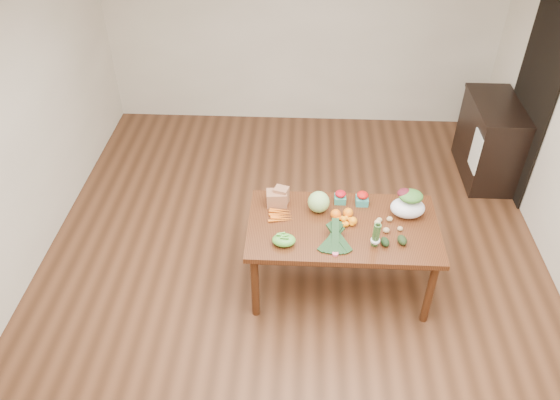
{
  "coord_description": "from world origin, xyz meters",
  "views": [
    {
      "loc": [
        0.06,
        -3.71,
        3.85
      ],
      "look_at": [
        -0.12,
        0.0,
        0.9
      ],
      "focal_mm": 35.0,
      "sensor_mm": 36.0,
      "label": 1
    }
  ],
  "objects_px": {
    "paper_bag": "(277,197)",
    "kale_bunch": "(335,239)",
    "asparagus_bundle": "(376,235)",
    "salad_bag": "(408,205)",
    "cabinet": "(489,140)",
    "mandarin_cluster": "(344,220)",
    "dining_table": "(340,256)",
    "cabbage": "(319,202)"
  },
  "relations": [
    {
      "from": "cabinet",
      "to": "asparagus_bundle",
      "type": "height_order",
      "value": "asparagus_bundle"
    },
    {
      "from": "paper_bag",
      "to": "cabinet",
      "type": "bearing_deg",
      "value": 34.76
    },
    {
      "from": "cabinet",
      "to": "salad_bag",
      "type": "bearing_deg",
      "value": -125.06
    },
    {
      "from": "cabinet",
      "to": "salad_bag",
      "type": "height_order",
      "value": "salad_bag"
    },
    {
      "from": "dining_table",
      "to": "paper_bag",
      "type": "height_order",
      "value": "paper_bag"
    },
    {
      "from": "dining_table",
      "to": "cabbage",
      "type": "distance_m",
      "value": 0.55
    },
    {
      "from": "paper_bag",
      "to": "salad_bag",
      "type": "relative_size",
      "value": 0.8
    },
    {
      "from": "paper_bag",
      "to": "kale_bunch",
      "type": "distance_m",
      "value": 0.73
    },
    {
      "from": "paper_bag",
      "to": "cabbage",
      "type": "height_order",
      "value": "cabbage"
    },
    {
      "from": "dining_table",
      "to": "asparagus_bundle",
      "type": "xyz_separation_m",
      "value": [
        0.25,
        -0.25,
        0.5
      ]
    },
    {
      "from": "kale_bunch",
      "to": "cabinet",
      "type": "bearing_deg",
      "value": 49.42
    },
    {
      "from": "asparagus_bundle",
      "to": "salad_bag",
      "type": "relative_size",
      "value": 0.83
    },
    {
      "from": "dining_table",
      "to": "cabinet",
      "type": "height_order",
      "value": "cabinet"
    },
    {
      "from": "paper_bag",
      "to": "salad_bag",
      "type": "bearing_deg",
      "value": -4.69
    },
    {
      "from": "cabbage",
      "to": "kale_bunch",
      "type": "bearing_deg",
      "value": -73.7
    },
    {
      "from": "dining_table",
      "to": "mandarin_cluster",
      "type": "xyz_separation_m",
      "value": [
        0.0,
        0.02,
        0.41
      ]
    },
    {
      "from": "dining_table",
      "to": "asparagus_bundle",
      "type": "relative_size",
      "value": 6.61
    },
    {
      "from": "dining_table",
      "to": "paper_bag",
      "type": "relative_size",
      "value": 6.83
    },
    {
      "from": "kale_bunch",
      "to": "salad_bag",
      "type": "relative_size",
      "value": 1.32
    },
    {
      "from": "kale_bunch",
      "to": "salad_bag",
      "type": "height_order",
      "value": "salad_bag"
    },
    {
      "from": "asparagus_bundle",
      "to": "paper_bag",
      "type": "bearing_deg",
      "value": 148.74
    },
    {
      "from": "cabbage",
      "to": "salad_bag",
      "type": "relative_size",
      "value": 0.64
    },
    {
      "from": "cabinet",
      "to": "asparagus_bundle",
      "type": "xyz_separation_m",
      "value": [
        -1.54,
        -2.16,
        0.4
      ]
    },
    {
      "from": "cabinet",
      "to": "paper_bag",
      "type": "xyz_separation_m",
      "value": [
        -2.38,
        -1.65,
        0.37
      ]
    },
    {
      "from": "cabbage",
      "to": "paper_bag",
      "type": "bearing_deg",
      "value": 169.87
    },
    {
      "from": "paper_bag",
      "to": "mandarin_cluster",
      "type": "xyz_separation_m",
      "value": [
        0.59,
        -0.24,
        -0.05
      ]
    },
    {
      "from": "asparagus_bundle",
      "to": "mandarin_cluster",
      "type": "bearing_deg",
      "value": 132.13
    },
    {
      "from": "mandarin_cluster",
      "to": "dining_table",
      "type": "bearing_deg",
      "value": -92.43
    },
    {
      "from": "cabinet",
      "to": "kale_bunch",
      "type": "xyz_separation_m",
      "value": [
        -1.87,
        -2.18,
        0.36
      ]
    },
    {
      "from": "cabinet",
      "to": "kale_bunch",
      "type": "bearing_deg",
      "value": -130.61
    },
    {
      "from": "paper_bag",
      "to": "salad_bag",
      "type": "distance_m",
      "value": 1.16
    },
    {
      "from": "cabinet",
      "to": "mandarin_cluster",
      "type": "height_order",
      "value": "cabinet"
    },
    {
      "from": "paper_bag",
      "to": "asparagus_bundle",
      "type": "relative_size",
      "value": 0.97
    },
    {
      "from": "mandarin_cluster",
      "to": "asparagus_bundle",
      "type": "distance_m",
      "value": 0.38
    },
    {
      "from": "paper_bag",
      "to": "kale_bunch",
      "type": "xyz_separation_m",
      "value": [
        0.51,
        -0.53,
        -0.01
      ]
    },
    {
      "from": "cabbage",
      "to": "asparagus_bundle",
      "type": "xyz_separation_m",
      "value": [
        0.46,
        -0.44,
        0.03
      ]
    },
    {
      "from": "asparagus_bundle",
      "to": "salad_bag",
      "type": "xyz_separation_m",
      "value": [
        0.32,
        0.41,
        -0.01
      ]
    },
    {
      "from": "kale_bunch",
      "to": "mandarin_cluster",
      "type": "bearing_deg",
      "value": 74.1
    },
    {
      "from": "cabbage",
      "to": "asparagus_bundle",
      "type": "bearing_deg",
      "value": -43.69
    },
    {
      "from": "dining_table",
      "to": "kale_bunch",
      "type": "bearing_deg",
      "value": -106.84
    },
    {
      "from": "paper_bag",
      "to": "kale_bunch",
      "type": "relative_size",
      "value": 0.6
    },
    {
      "from": "cabbage",
      "to": "salad_bag",
      "type": "xyz_separation_m",
      "value": [
        0.78,
        -0.03,
        0.02
      ]
    }
  ]
}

